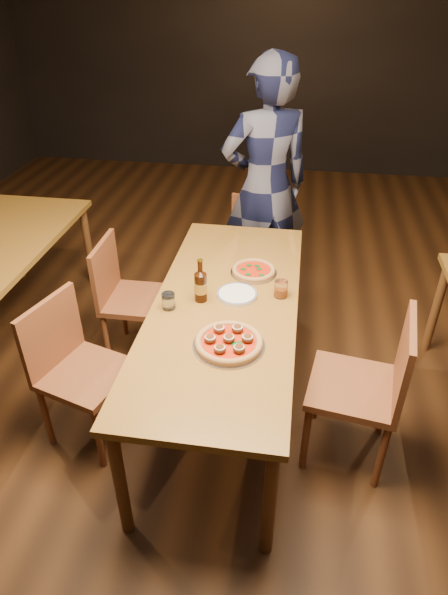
# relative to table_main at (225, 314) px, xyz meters

# --- Properties ---
(ground) EXTENTS (9.00, 9.00, 0.00)m
(ground) POSITION_rel_table_main_xyz_m (0.00, 0.00, -0.68)
(ground) COLOR black
(room_shell) EXTENTS (9.00, 9.00, 9.00)m
(room_shell) POSITION_rel_table_main_xyz_m (0.00, 0.00, 1.18)
(room_shell) COLOR black
(room_shell) RESTS_ON ground
(table_main) EXTENTS (0.80, 2.00, 0.75)m
(table_main) POSITION_rel_table_main_xyz_m (0.00, 0.00, 0.00)
(table_main) COLOR brown
(table_main) RESTS_ON ground
(chair_main_nw) EXTENTS (0.53, 0.53, 0.91)m
(chair_main_nw) POSITION_rel_table_main_xyz_m (-0.71, -0.37, -0.22)
(chair_main_nw) COLOR brown
(chair_main_nw) RESTS_ON ground
(chair_main_sw) EXTENTS (0.42, 0.42, 0.90)m
(chair_main_sw) POSITION_rel_table_main_xyz_m (-0.67, 0.40, -0.23)
(chair_main_sw) COLOR brown
(chair_main_sw) RESTS_ON ground
(chair_main_e) EXTENTS (0.52, 0.52, 0.97)m
(chair_main_e) POSITION_rel_table_main_xyz_m (0.72, -0.28, -0.19)
(chair_main_e) COLOR brown
(chair_main_e) RESTS_ON ground
(chair_end) EXTENTS (0.50, 0.50, 0.85)m
(chair_end) POSITION_rel_table_main_xyz_m (-0.04, 1.25, -0.25)
(chair_end) COLOR brown
(chair_end) RESTS_ON ground
(pizza_meatball) EXTENTS (0.36, 0.36, 0.07)m
(pizza_meatball) POSITION_rel_table_main_xyz_m (0.07, -0.37, 0.10)
(pizza_meatball) COLOR #B7B7BF
(pizza_meatball) RESTS_ON table_main
(pizza_margherita) EXTENTS (0.28, 0.28, 0.04)m
(pizza_margherita) POSITION_rel_table_main_xyz_m (0.12, 0.35, 0.09)
(pizza_margherita) COLOR #B7B7BF
(pizza_margherita) RESTS_ON table_main
(plate_stack) EXTENTS (0.23, 0.23, 0.02)m
(plate_stack) POSITION_rel_table_main_xyz_m (0.05, 0.08, 0.08)
(plate_stack) COLOR white
(plate_stack) RESTS_ON table_main
(beer_bottle) EXTENTS (0.07, 0.07, 0.25)m
(beer_bottle) POSITION_rel_table_main_xyz_m (-0.14, 0.01, 0.16)
(beer_bottle) COLOR black
(beer_bottle) RESTS_ON table_main
(water_glass) EXTENTS (0.07, 0.07, 0.09)m
(water_glass) POSITION_rel_table_main_xyz_m (-0.30, -0.09, 0.12)
(water_glass) COLOR white
(water_glass) RESTS_ON table_main
(amber_glass) EXTENTS (0.08, 0.08, 0.10)m
(amber_glass) POSITION_rel_table_main_xyz_m (0.30, 0.12, 0.12)
(amber_glass) COLOR #AC4B13
(amber_glass) RESTS_ON table_main
(diner) EXTENTS (0.81, 0.69, 1.88)m
(diner) POSITION_rel_table_main_xyz_m (0.10, 1.30, 0.26)
(diner) COLOR black
(diner) RESTS_ON ground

